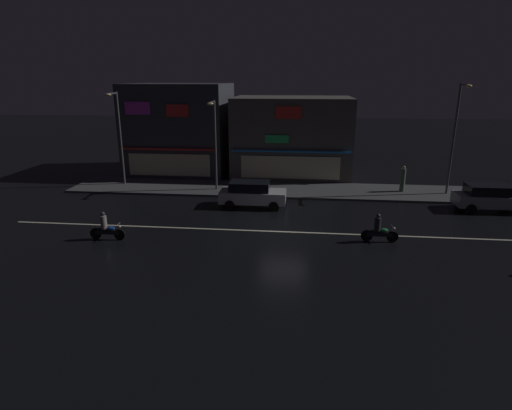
{
  "coord_description": "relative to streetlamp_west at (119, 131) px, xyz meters",
  "views": [
    {
      "loc": [
        0.79,
        -21.77,
        8.16
      ],
      "look_at": [
        -1.74,
        1.87,
        0.93
      ],
      "focal_mm": 29.44,
      "sensor_mm": 36.0,
      "label": 1
    }
  ],
  "objects": [
    {
      "name": "streetlamp_mid",
      "position": [
        7.56,
        -0.89,
        -0.28
      ],
      "size": [
        0.44,
        1.64,
        6.5
      ],
      "color": "#47494C",
      "rests_on": "sidewalk_far"
    },
    {
      "name": "parked_car_trailing",
      "position": [
        10.68,
        -4.34,
        -3.42
      ],
      "size": [
        4.3,
        1.98,
        1.67
      ],
      "rotation": [
        0.0,
        0.0,
        3.14
      ],
      "color": "silver",
      "rests_on": "ground"
    },
    {
      "name": "storefront_left_block",
      "position": [
        12.97,
        5.57,
        -0.99
      ],
      "size": [
        9.84,
        6.87,
        6.62
      ],
      "color": "#56514C",
      "rests_on": "ground"
    },
    {
      "name": "parked_car_near_kerb",
      "position": [
        25.84,
        -3.61,
        -3.42
      ],
      "size": [
        4.3,
        1.98,
        1.67
      ],
      "color": "#9EA0A5",
      "rests_on": "ground"
    },
    {
      "name": "motorcycle_lead",
      "position": [
        3.77,
        -11.06,
        -3.66
      ],
      "size": [
        1.9,
        0.6,
        1.52
      ],
      "rotation": [
        0.0,
        0.0,
        3.23
      ],
      "color": "black",
      "rests_on": "ground"
    },
    {
      "name": "traffic_cone",
      "position": [
        9.11,
        -2.89,
        -4.02
      ],
      "size": [
        0.36,
        0.36,
        0.55
      ],
      "primitive_type": "cone",
      "color": "orange",
      "rests_on": "ground"
    },
    {
      "name": "motorcycle_following",
      "position": [
        17.92,
        -9.86,
        -3.66
      ],
      "size": [
        1.9,
        0.6,
        1.52
      ],
      "rotation": [
        0.0,
        0.0,
        3.25
      ],
      "color": "black",
      "rests_on": "ground"
    },
    {
      "name": "pedestrian_on_sidewalk",
      "position": [
        21.27,
        0.12,
        -3.26
      ],
      "size": [
        0.35,
        0.35,
        1.91
      ],
      "rotation": [
        0.0,
        0.0,
        4.34
      ],
      "color": "#4C664C",
      "rests_on": "sidewalk_far"
    },
    {
      "name": "storefront_center_block",
      "position": [
        3.07,
        6.08,
        -0.45
      ],
      "size": [
        8.5,
        7.89,
        7.69
      ],
      "color": "#383A3F",
      "rests_on": "ground"
    },
    {
      "name": "streetlamp_east",
      "position": [
        24.34,
        -0.35,
        0.34
      ],
      "size": [
        0.44,
        1.64,
        7.69
      ],
      "color": "#47494C",
      "rests_on": "sidewalk_far"
    },
    {
      "name": "streetlamp_west",
      "position": [
        0.0,
        0.0,
        0.0
      ],
      "size": [
        0.44,
        1.64,
        7.03
      ],
      "color": "#47494C",
      "rests_on": "sidewalk_far"
    },
    {
      "name": "sidewalk_far",
      "position": [
        12.97,
        -0.08,
        -4.22
      ],
      "size": [
        33.0,
        4.59,
        0.14
      ],
      "primitive_type": "cube",
      "color": "#424447",
      "rests_on": "ground"
    },
    {
      "name": "lane_divider_stripe",
      "position": [
        12.97,
        -8.96,
        -4.29
      ],
      "size": [
        31.35,
        0.16,
        0.01
      ],
      "primitive_type": "cube",
      "color": "beige",
      "rests_on": "ground"
    },
    {
      "name": "ground_plane",
      "position": [
        12.97,
        -8.96,
        -4.29
      ],
      "size": [
        140.0,
        140.0,
        0.0
      ],
      "primitive_type": "plane",
      "color": "black"
    }
  ]
}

